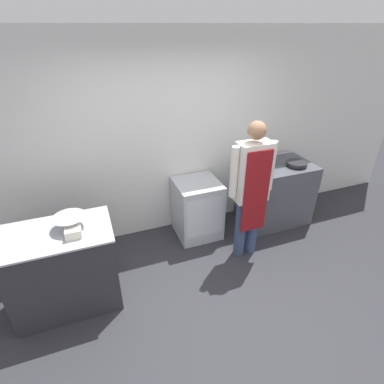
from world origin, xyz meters
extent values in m
plane|color=#2D2D33|center=(0.00, 0.00, 0.00)|extent=(14.00, 14.00, 0.00)
cube|color=white|center=(0.00, 1.79, 1.35)|extent=(8.00, 0.05, 2.70)
cube|color=#2D2D33|center=(-1.47, 0.77, 0.46)|extent=(1.02, 0.64, 0.91)
cube|color=#B2B5BC|center=(-1.47, 0.77, 0.92)|extent=(1.07, 0.66, 0.02)
cube|color=#4C4F56|center=(1.52, 1.37, 0.47)|extent=(0.97, 0.69, 0.93)
cube|color=#B2B5BC|center=(1.52, 1.04, 0.76)|extent=(0.89, 0.03, 0.10)
cube|color=#B2B5BC|center=(1.52, 1.70, 0.94)|extent=(0.97, 0.03, 0.02)
cube|color=silver|center=(0.28, 1.45, 0.42)|extent=(0.60, 0.60, 0.83)
cube|color=silver|center=(0.28, 1.16, 0.46)|extent=(0.51, 0.02, 0.58)
cylinder|color=#38476B|center=(0.64, 0.83, 0.41)|extent=(0.14, 0.14, 0.82)
cylinder|color=#38476B|center=(0.82, 0.83, 0.41)|extent=(0.14, 0.14, 0.82)
cube|color=silver|center=(0.73, 0.83, 1.19)|extent=(0.40, 0.22, 0.73)
cube|color=maroon|center=(0.73, 0.71, 0.97)|extent=(0.32, 0.02, 1.04)
cylinder|color=silver|center=(0.48, 0.83, 1.22)|extent=(0.09, 0.09, 0.62)
cylinder|color=silver|center=(0.97, 0.83, 1.22)|extent=(0.09, 0.09, 0.62)
sphere|color=#9E7051|center=(0.73, 0.83, 1.69)|extent=(0.21, 0.21, 0.21)
cone|color=#B2B5BC|center=(-1.31, 0.81, 1.00)|extent=(0.32, 0.32, 0.13)
cube|color=silver|center=(-1.29, 0.66, 0.98)|extent=(0.15, 0.15, 0.09)
cylinder|color=#B2B5BC|center=(1.30, 1.49, 1.07)|extent=(0.34, 0.34, 0.23)
ellipsoid|color=#B2B5BC|center=(1.30, 1.49, 1.21)|extent=(0.33, 0.33, 0.06)
cylinder|color=#262628|center=(1.71, 1.25, 0.97)|extent=(0.29, 0.29, 0.04)
camera|label=1|loc=(-1.04, -1.87, 2.69)|focal=28.00mm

